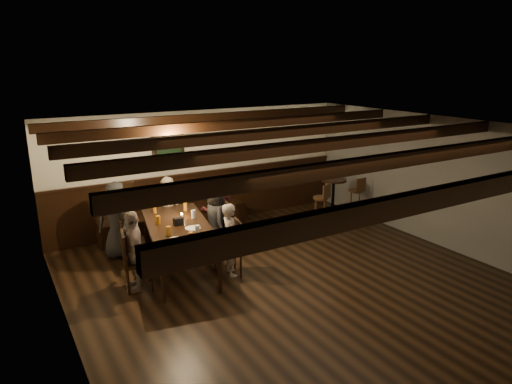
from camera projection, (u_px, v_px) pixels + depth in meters
room at (219, 189)px, 8.39m from camera, size 7.00×7.00×7.00m
dining_table at (178, 228)px, 7.39m from camera, size 1.36×2.28×0.80m
chair_left_near at (132, 250)px, 7.70m from camera, size 0.46×0.46×0.86m
chair_left_far at (137, 271)px, 6.88m from camera, size 0.49×0.49×0.92m
chair_right_near at (215, 238)px, 8.15m from camera, size 0.53×0.53×0.99m
chair_right_far at (229, 259)px, 7.34m from camera, size 0.48×0.48×0.90m
person_bench_left at (118, 220)px, 7.94m from camera, size 0.74×0.55×1.36m
person_bench_centre at (168, 212)px, 8.36m from camera, size 0.55×0.41×1.35m
person_bench_right at (218, 210)px, 8.52m from camera, size 0.72×0.61×1.31m
person_left_near at (129, 230)px, 7.59m from camera, size 0.63×0.90×1.28m
person_left_far at (134, 251)px, 6.78m from camera, size 0.44×0.78×1.25m
person_right_near at (216, 220)px, 8.07m from camera, size 0.52×0.69×1.27m
person_right_far at (230, 239)px, 7.26m from camera, size 0.37×0.49×1.20m
pint_a at (154, 209)px, 7.90m from camera, size 0.07×0.07×0.14m
pint_b at (185, 207)px, 8.03m from camera, size 0.07×0.07×0.14m
pint_c at (158, 220)px, 7.35m from camera, size 0.07×0.07×0.14m
pint_d at (193, 214)px, 7.64m from camera, size 0.07×0.07×0.14m
pint_e at (169, 231)px, 6.88m from camera, size 0.07×0.07×0.14m
pint_f at (197, 230)px, 6.92m from camera, size 0.07×0.07×0.14m
pint_g at (191, 237)px, 6.65m from camera, size 0.07×0.07×0.14m
plate_near at (176, 240)px, 6.69m from camera, size 0.24×0.24×0.01m
plate_far at (193, 228)px, 7.16m from camera, size 0.24×0.24×0.01m
condiment_caddy at (178, 221)px, 7.32m from camera, size 0.15×0.10×0.12m
candle at (182, 216)px, 7.68m from camera, size 0.05×0.05×0.05m
high_top_table at (333, 194)px, 9.71m from camera, size 0.54×0.54×0.96m
bar_stool_left at (320, 212)px, 9.37m from camera, size 0.33×0.34×0.97m
bar_stool_right at (355, 204)px, 9.90m from camera, size 0.31×0.31×0.97m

